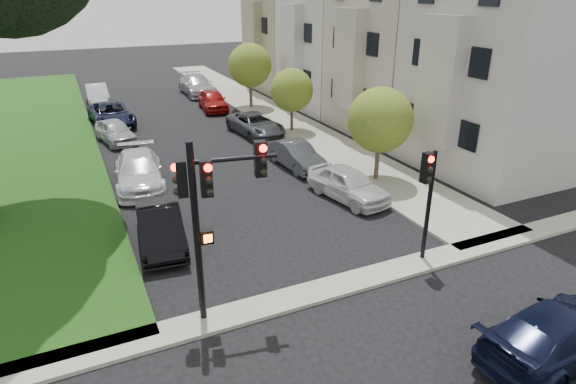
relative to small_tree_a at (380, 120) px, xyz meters
name	(u,v)px	position (x,y,z in m)	size (l,w,h in m)	color
ground	(368,330)	(-6.20, -8.72, -2.89)	(140.00, 140.00, 0.00)	black
grass_strip	(22,134)	(-15.20, 15.28, -2.83)	(8.00, 44.00, 0.12)	#1B4316
sidewalk_right	(262,109)	(0.55, 15.28, -2.83)	(3.50, 44.00, 0.12)	#A9A893
sidewalk_cross	(331,288)	(-6.20, -6.72, -2.83)	(60.00, 1.00, 0.12)	#A9A893
house_a	(513,20)	(6.25, -0.72, 4.04)	(7.70, 7.55, 15.97)	#B3B3B1
house_b	(407,12)	(6.25, 6.78, 4.04)	(7.70, 7.55, 15.97)	#BAAC8D
house_c	(341,8)	(6.25, 14.28, 4.04)	(7.70, 7.55, 15.97)	#B7B7B7
house_d	(295,5)	(6.25, 21.78, 4.04)	(7.70, 7.55, 15.97)	tan
small_tree_a	(380,120)	(0.00, 0.00, 0.00)	(2.90, 2.90, 4.35)	brown
small_tree_b	(292,90)	(0.00, 9.10, -0.32)	(2.58, 2.58, 3.87)	brown
small_tree_c	(250,65)	(0.00, 16.14, 0.21)	(3.11, 3.11, 4.67)	brown
traffic_signal_main	(210,200)	(-9.60, -6.48, 0.57)	(2.46, 0.65, 5.03)	black
traffic_signal_secondary	(428,187)	(-2.77, -6.52, -0.26)	(0.50, 0.40, 3.78)	black
car_cross_far	(559,333)	(-2.62, -11.39, -2.23)	(1.86, 4.57, 1.33)	black
car_parked_0	(348,184)	(-2.25, -1.19, -2.21)	(1.63, 4.04, 1.38)	silver
car_parked_1	(296,155)	(-2.53, 3.21, -2.26)	(1.35, 3.88, 1.28)	#3F4247
car_parked_2	(256,124)	(-2.24, 9.48, -2.25)	(2.14, 4.63, 1.29)	#3F4247
car_parked_3	(213,100)	(-2.74, 16.70, -2.17)	(1.71, 4.26, 1.45)	maroon
car_parked_4	(197,85)	(-2.34, 22.53, -2.10)	(2.24, 5.50, 1.60)	#999BA0
car_parked_5	(160,227)	(-10.18, -1.83, -2.21)	(1.45, 4.15, 1.37)	black
car_parked_6	(139,171)	(-9.97, 3.98, -2.18)	(2.01, 4.95, 1.44)	silver
car_parked_7	(115,131)	(-10.13, 11.36, -2.24)	(1.55, 3.86, 1.31)	#999BA0
car_parked_8	(111,114)	(-9.90, 15.44, -2.18)	(2.37, 5.14, 1.43)	black
car_parked_9	(97,94)	(-10.15, 22.61, -2.19)	(1.50, 4.30, 1.42)	silver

